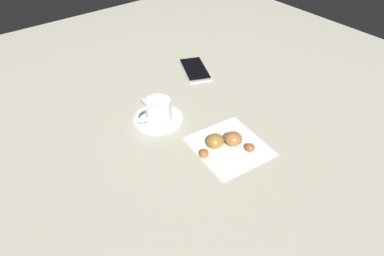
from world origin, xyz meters
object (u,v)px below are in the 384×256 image
object	(u,v)px
cell_phone	(195,69)
saucer	(158,118)
croissant	(225,141)
napkin	(229,146)
espresso_cup	(157,110)
teaspoon	(159,115)
sugar_packet	(163,109)

from	to	relation	value
cell_phone	saucer	bearing A→B (deg)	120.73
croissant	saucer	bearing A→B (deg)	19.00
napkin	cell_phone	world-z (taller)	cell_phone
saucer	croissant	bearing A→B (deg)	-161.00
napkin	espresso_cup	bearing A→B (deg)	23.30
teaspoon	cell_phone	world-z (taller)	teaspoon
sugar_packet	napkin	world-z (taller)	sugar_packet
espresso_cup	cell_phone	world-z (taller)	espresso_cup
saucer	napkin	bearing A→B (deg)	-158.74
sugar_packet	croissant	size ratio (longest dim) A/B	0.48
napkin	croissant	world-z (taller)	croissant
saucer	espresso_cup	distance (m)	0.03
cell_phone	teaspoon	bearing A→B (deg)	121.42
sugar_packet	croissant	xyz separation A→B (m)	(-0.20, -0.04, 0.01)
teaspoon	napkin	bearing A→B (deg)	-159.46
teaspoon	croissant	bearing A→B (deg)	-161.79
teaspoon	croissant	xyz separation A→B (m)	(-0.18, -0.06, 0.01)
saucer	cell_phone	bearing A→B (deg)	-59.27
saucer	napkin	distance (m)	0.20
saucer	espresso_cup	size ratio (longest dim) A/B	1.33
teaspoon	sugar_packet	bearing A→B (deg)	-54.27
teaspoon	sugar_packet	distance (m)	0.03
croissant	sugar_packet	bearing A→B (deg)	10.19
croissant	teaspoon	bearing A→B (deg)	18.21
sugar_packet	croissant	distance (m)	0.20
sugar_packet	cell_phone	world-z (taller)	sugar_packet
napkin	croissant	bearing A→B (deg)	60.85
croissant	espresso_cup	bearing A→B (deg)	21.08
cell_phone	napkin	bearing A→B (deg)	154.85
espresso_cup	napkin	world-z (taller)	espresso_cup
espresso_cup	napkin	distance (m)	0.20
napkin	cell_phone	bearing A→B (deg)	-25.15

